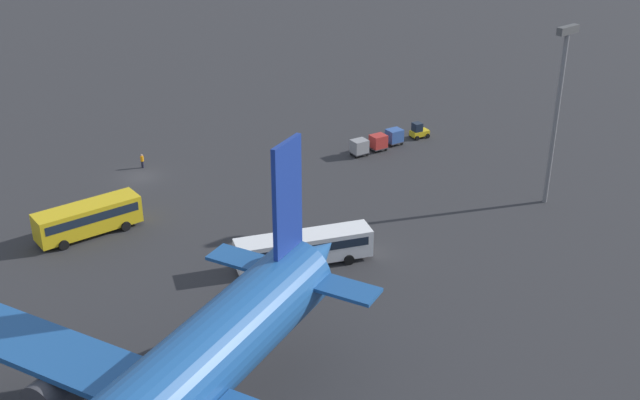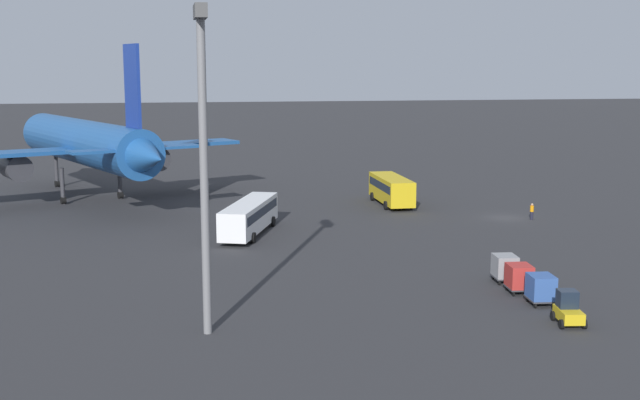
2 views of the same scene
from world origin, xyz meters
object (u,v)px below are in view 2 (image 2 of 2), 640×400
(shuttle_bus_near, at_px, (391,188))
(shuttle_bus_far, at_px, (249,215))
(airplane, at_px, (86,143))
(cargo_cart_grey, at_px, (505,267))
(cargo_cart_blue, at_px, (541,288))
(cargo_cart_red, at_px, (519,277))
(baggage_tug, at_px, (568,309))
(worker_person, at_px, (532,212))

(shuttle_bus_near, height_order, shuttle_bus_far, shuttle_bus_near)
(airplane, relative_size, shuttle_bus_near, 4.07)
(shuttle_bus_near, height_order, cargo_cart_grey, shuttle_bus_near)
(shuttle_bus_far, bearing_deg, cargo_cart_blue, -127.69)
(shuttle_bus_far, height_order, cargo_cart_red, shuttle_bus_far)
(cargo_cart_grey, bearing_deg, cargo_cart_blue, 179.84)
(shuttle_bus_far, height_order, cargo_cart_blue, shuttle_bus_far)
(airplane, xyz_separation_m, cargo_cart_blue, (-50.99, -33.73, -5.68))
(shuttle_bus_far, bearing_deg, cargo_cart_red, -125.03)
(shuttle_bus_near, relative_size, baggage_tug, 4.09)
(cargo_cart_blue, bearing_deg, shuttle_bus_far, 31.60)
(shuttle_bus_far, relative_size, baggage_tug, 5.06)
(cargo_cart_blue, bearing_deg, cargo_cart_red, 4.03)
(shuttle_bus_far, distance_m, cargo_cart_grey, 27.18)
(baggage_tug, xyz_separation_m, cargo_cart_red, (7.08, -0.01, 0.25))
(airplane, distance_m, worker_person, 52.34)
(cargo_cart_red, bearing_deg, cargo_cart_blue, -175.97)
(worker_person, relative_size, cargo_cart_red, 0.80)
(baggage_tug, distance_m, cargo_cart_grey, 10.02)
(airplane, bearing_deg, worker_person, -138.64)
(shuttle_bus_far, bearing_deg, shuttle_bus_near, -32.70)
(shuttle_bus_far, bearing_deg, baggage_tug, -131.49)
(cargo_cart_blue, xyz_separation_m, cargo_cart_red, (2.94, 0.21, 0.00))
(shuttle_bus_near, xyz_separation_m, cargo_cart_red, (-37.75, 1.53, -0.77))
(airplane, height_order, cargo_cart_grey, airplane)
(cargo_cart_red, height_order, cargo_cart_grey, same)
(shuttle_bus_near, bearing_deg, cargo_cart_grey, 179.07)
(airplane, relative_size, worker_person, 24.73)
(cargo_cart_red, bearing_deg, baggage_tug, 179.95)
(airplane, height_order, shuttle_bus_far, airplane)
(worker_person, distance_m, cargo_cart_blue, 31.66)
(baggage_tug, bearing_deg, worker_person, -12.58)
(baggage_tug, distance_m, cargo_cart_red, 7.08)
(shuttle_bus_far, xyz_separation_m, cargo_cart_grey, (-21.37, -16.78, -0.67))
(baggage_tug, relative_size, worker_person, 1.49)
(airplane, distance_m, cargo_cart_blue, 61.40)
(cargo_cart_red, distance_m, cargo_cart_grey, 2.95)
(shuttle_bus_near, relative_size, cargo_cart_red, 4.88)
(shuttle_bus_far, xyz_separation_m, cargo_cart_red, (-24.31, -16.56, -0.67))
(airplane, relative_size, cargo_cart_grey, 19.89)
(baggage_tug, bearing_deg, shuttle_bus_far, 37.50)
(airplane, bearing_deg, shuttle_bus_far, -167.76)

